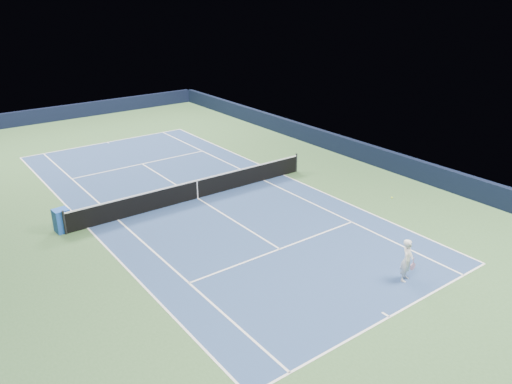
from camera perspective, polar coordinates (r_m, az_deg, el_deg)
ground at (r=24.72m, az=-6.69°, el=-0.73°), size 40.00×40.00×0.00m
wall_far at (r=42.18m, az=-20.65°, el=8.55°), size 22.00×0.35×1.10m
wall_right at (r=30.97m, az=10.85°, el=4.93°), size 0.35×40.00×1.10m
court_surface at (r=24.72m, az=-6.69°, el=-0.72°), size 10.97×23.77×0.01m
baseline_far at (r=34.97m, az=-16.64°, el=5.48°), size 10.97×0.08×0.00m
baseline_near at (r=16.76m, az=15.01°, el=-13.63°), size 10.97×0.08×0.00m
sideline_doubles_right at (r=27.63m, az=3.16°, el=1.96°), size 0.08×23.77×0.00m
sideline_doubles_left at (r=22.77m, az=-18.69°, el=-3.92°), size 0.08×23.77×0.00m
sideline_singles_right at (r=26.82m, az=0.91°, el=1.35°), size 0.08×23.77×0.00m
sideline_singles_left at (r=23.15m, az=-15.50°, el=-3.08°), size 0.08×23.77×0.00m
service_line_far at (r=30.09m, az=-12.88°, el=3.16°), size 8.23×0.08×0.00m
service_line_near at (r=19.95m, az=2.73°, el=-6.52°), size 8.23×0.08×0.00m
center_service_line at (r=24.71m, az=-6.69°, el=-0.71°), size 0.08×12.80×0.00m
center_mark_far at (r=34.84m, az=-16.55°, el=5.42°), size 0.08×0.30×0.00m
center_mark_near at (r=16.83m, az=14.60°, el=-13.41°), size 0.08×0.30×0.00m
tennis_net at (r=24.52m, az=-6.74°, el=0.36°), size 12.90×0.10×1.07m
sponsor_cube at (r=22.65m, az=-21.28°, el=-3.04°), size 0.67×0.62×1.01m
tennis_player at (r=18.37m, az=16.87°, el=-7.47°), size 0.80×1.33×2.84m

